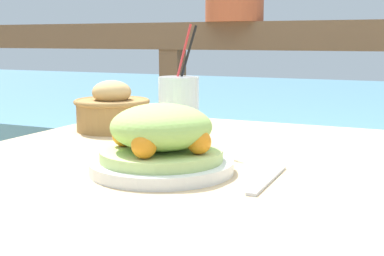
% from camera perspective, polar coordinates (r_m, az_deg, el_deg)
% --- Properties ---
extents(patio_table, '(0.94, 0.99, 0.78)m').
position_cam_1_polar(patio_table, '(1.01, 0.83, -9.41)').
color(patio_table, tan).
rests_on(patio_table, ground_plane).
extents(railing_fence, '(2.80, 0.08, 1.05)m').
position_cam_1_polar(railing_fence, '(1.72, 11.59, 1.10)').
color(railing_fence, brown).
rests_on(railing_fence, ground_plane).
extents(sea_backdrop, '(12.00, 4.00, 0.55)m').
position_cam_1_polar(sea_backdrop, '(4.24, 19.22, -0.93)').
color(sea_backdrop, '#568EA8').
rests_on(sea_backdrop, ground_plane).
extents(salad_plate, '(0.24, 0.24, 0.11)m').
position_cam_1_polar(salad_plate, '(0.89, -3.30, -1.59)').
color(salad_plate, silver).
rests_on(salad_plate, patio_table).
extents(drink_glass, '(0.08, 0.08, 0.25)m').
position_cam_1_polar(drink_glass, '(1.09, -1.42, 1.72)').
color(drink_glass, silver).
rests_on(drink_glass, patio_table).
extents(bread_basket, '(0.18, 0.18, 0.12)m').
position_cam_1_polar(bread_basket, '(1.31, -8.52, 1.94)').
color(bread_basket, olive).
rests_on(bread_basket, patio_table).
extents(fork, '(0.02, 0.18, 0.00)m').
position_cam_1_polar(fork, '(0.85, 8.05, -5.46)').
color(fork, silver).
rests_on(fork, patio_table).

